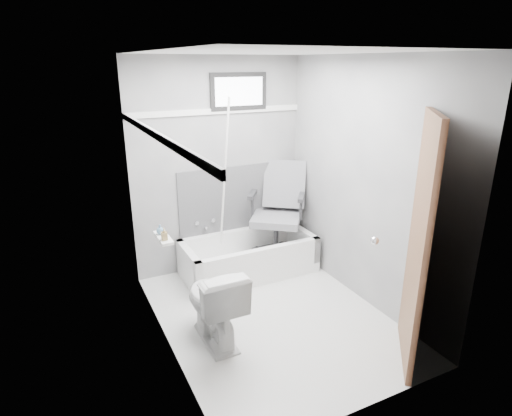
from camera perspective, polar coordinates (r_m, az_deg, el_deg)
floor at (r=4.25m, az=2.16°, el=-14.26°), size 2.60×2.60×0.00m
ceiling at (r=3.56m, az=2.66°, el=20.08°), size 2.60×2.60×0.00m
wall_back at (r=4.87m, az=-4.99°, el=5.48°), size 2.00×0.02×2.40m
wall_front at (r=2.74m, az=15.57°, el=-6.09°), size 2.00×0.02×2.40m
wall_left at (r=3.39m, az=-12.61°, el=-0.96°), size 0.02×2.60×2.40m
wall_right at (r=4.29m, az=14.22°, el=3.09°), size 0.02×2.60×2.40m
bathtub at (r=4.95m, az=-0.98°, el=-6.38°), size 1.50×0.70×0.42m
office_chair at (r=4.96m, az=2.72°, el=-0.54°), size 0.90×0.90×1.11m
toilet at (r=3.78m, az=-5.65°, el=-12.56°), size 0.41×0.73×0.72m
door at (r=3.52m, az=27.16°, el=-5.43°), size 0.78×0.78×2.00m
window at (r=4.83m, az=-2.35°, el=15.27°), size 0.66×0.04×0.40m
backerboard at (r=5.06m, az=-2.19°, el=1.36°), size 1.50×0.02×0.78m
trim_back at (r=4.76m, az=-5.14°, el=12.74°), size 2.00×0.02×0.06m
trim_left at (r=3.24m, az=-13.18°, el=9.43°), size 0.02×2.60×0.06m
pole at (r=4.68m, az=-4.27°, el=3.04°), size 0.02×0.41×1.92m
shelf at (r=3.75m, az=-12.24°, el=-3.89°), size 0.10×0.32×0.02m
soap_bottle_a at (r=3.65m, az=-12.14°, el=-3.42°), size 0.05×0.05×0.10m
soap_bottle_b at (r=3.78m, az=-12.68°, el=-2.77°), size 0.08×0.08×0.08m
faucet at (r=4.97m, az=-6.79°, el=-2.15°), size 0.26×0.10×0.16m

